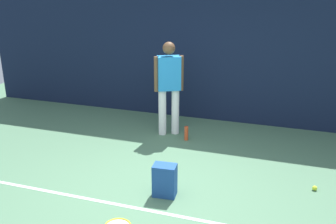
{
  "coord_description": "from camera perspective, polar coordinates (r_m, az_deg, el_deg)",
  "views": [
    {
      "loc": [
        1.48,
        -4.16,
        2.68
      ],
      "look_at": [
        0.0,
        0.4,
        1.0
      ],
      "focal_mm": 40.03,
      "sensor_mm": 36.0,
      "label": 1
    }
  ],
  "objects": [
    {
      "name": "ground_plane",
      "position": [
        5.17,
        -1.4,
        -11.94
      ],
      "size": [
        12.0,
        12.0,
        0.0
      ],
      "primitive_type": "plane",
      "color": "#4C7556"
    },
    {
      "name": "back_fence",
      "position": [
        7.42,
        6.31,
        9.34
      ],
      "size": [
        10.0,
        0.1,
        2.82
      ],
      "primitive_type": "cube",
      "color": "#141E38",
      "rests_on": "ground"
    },
    {
      "name": "court_line",
      "position": [
        4.8,
        -3.32,
        -14.67
      ],
      "size": [
        9.0,
        0.05,
        0.0
      ],
      "primitive_type": "cube",
      "color": "white",
      "rests_on": "ground"
    },
    {
      "name": "tennis_player",
      "position": [
        6.66,
        0.13,
        4.41
      ],
      "size": [
        0.48,
        0.38,
        1.7
      ],
      "rotation": [
        0.0,
        0.0,
        -2.65
      ],
      "color": "white",
      "rests_on": "ground"
    },
    {
      "name": "backpack",
      "position": [
        4.99,
        -0.45,
        -10.37
      ],
      "size": [
        0.31,
        0.3,
        0.44
      ],
      "rotation": [
        0.0,
        0.0,
        3.22
      ],
      "color": "#1E478C",
      "rests_on": "ground"
    },
    {
      "name": "tennis_ball_near_player",
      "position": [
        5.54,
        21.44,
        -10.73
      ],
      "size": [
        0.07,
        0.07,
        0.07
      ],
      "primitive_type": "sphere",
      "color": "#CCE033",
      "rests_on": "ground"
    },
    {
      "name": "water_bottle",
      "position": [
        6.66,
        2.8,
        -3.25
      ],
      "size": [
        0.07,
        0.07,
        0.25
      ],
      "primitive_type": "cylinder",
      "color": "#D84C26",
      "rests_on": "ground"
    }
  ]
}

